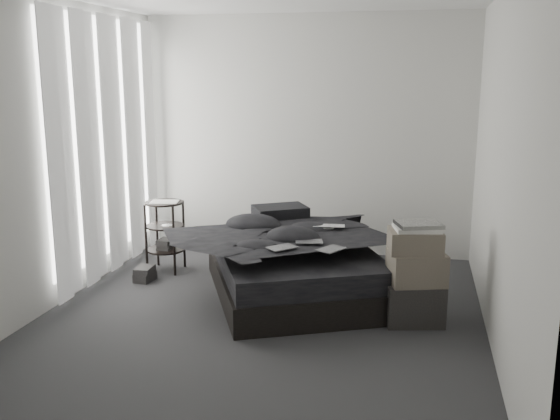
% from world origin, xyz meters
% --- Properties ---
extents(floor, '(3.60, 4.20, 0.01)m').
position_xyz_m(floor, '(0.00, 0.00, 0.00)').
color(floor, '#303033').
rests_on(floor, ground).
extents(wall_back, '(3.60, 0.01, 2.60)m').
position_xyz_m(wall_back, '(0.00, 2.10, 1.30)').
color(wall_back, silver).
rests_on(wall_back, ground).
extents(wall_front, '(3.60, 0.01, 2.60)m').
position_xyz_m(wall_front, '(0.00, -2.10, 1.30)').
color(wall_front, silver).
rests_on(wall_front, ground).
extents(wall_left, '(0.01, 4.20, 2.60)m').
position_xyz_m(wall_left, '(-1.80, 0.00, 1.30)').
color(wall_left, silver).
rests_on(wall_left, ground).
extents(wall_right, '(0.01, 4.20, 2.60)m').
position_xyz_m(wall_right, '(1.80, 0.00, 1.30)').
color(wall_right, silver).
rests_on(wall_right, ground).
extents(window_left, '(0.02, 2.00, 2.30)m').
position_xyz_m(window_left, '(-1.78, 0.90, 1.35)').
color(window_left, white).
rests_on(window_left, wall_left).
extents(curtain_left, '(0.06, 2.12, 2.48)m').
position_xyz_m(curtain_left, '(-1.73, 0.90, 1.28)').
color(curtain_left, white).
rests_on(curtain_left, wall_left).
extents(bed, '(2.00, 2.22, 0.25)m').
position_xyz_m(bed, '(0.16, 0.67, 0.12)').
color(bed, black).
rests_on(bed, floor).
extents(mattress, '(1.93, 2.15, 0.19)m').
position_xyz_m(mattress, '(0.16, 0.67, 0.34)').
color(mattress, black).
rests_on(mattress, bed).
extents(duvet, '(1.86, 1.96, 0.21)m').
position_xyz_m(duvet, '(0.18, 0.63, 0.54)').
color(duvet, black).
rests_on(duvet, mattress).
extents(pillow_lower, '(0.65, 0.56, 0.12)m').
position_xyz_m(pillow_lower, '(-0.17, 1.29, 0.50)').
color(pillow_lower, black).
rests_on(pillow_lower, mattress).
extents(pillow_upper, '(0.62, 0.56, 0.11)m').
position_xyz_m(pillow_upper, '(-0.11, 1.30, 0.62)').
color(pillow_upper, black).
rests_on(pillow_upper, pillow_lower).
extents(laptop, '(0.31, 0.22, 0.02)m').
position_xyz_m(laptop, '(0.45, 0.85, 0.66)').
color(laptop, silver).
rests_on(laptop, duvet).
extents(comic_a, '(0.27, 0.27, 0.01)m').
position_xyz_m(comic_a, '(0.16, 0.14, 0.65)').
color(comic_a, black).
rests_on(comic_a, duvet).
extents(comic_b, '(0.26, 0.20, 0.01)m').
position_xyz_m(comic_b, '(0.35, 0.37, 0.66)').
color(comic_b, black).
rests_on(comic_b, duvet).
extents(comic_c, '(0.24, 0.27, 0.01)m').
position_xyz_m(comic_c, '(0.56, 0.18, 0.66)').
color(comic_c, black).
rests_on(comic_c, duvet).
extents(side_stand, '(0.39, 0.39, 0.71)m').
position_xyz_m(side_stand, '(-1.25, 1.07, 0.35)').
color(side_stand, black).
rests_on(side_stand, floor).
extents(papers, '(0.31, 0.25, 0.01)m').
position_xyz_m(papers, '(-1.24, 1.06, 0.71)').
color(papers, white).
rests_on(papers, side_stand).
extents(floor_books, '(0.16, 0.22, 0.15)m').
position_xyz_m(floor_books, '(-1.33, 0.71, 0.07)').
color(floor_books, black).
rests_on(floor_books, floor).
extents(box_lower, '(0.52, 0.45, 0.34)m').
position_xyz_m(box_lower, '(1.23, 0.23, 0.17)').
color(box_lower, black).
rests_on(box_lower, floor).
extents(box_mid, '(0.50, 0.44, 0.26)m').
position_xyz_m(box_mid, '(1.24, 0.23, 0.46)').
color(box_mid, '#61584C').
rests_on(box_mid, box_lower).
extents(box_upper, '(0.45, 0.39, 0.18)m').
position_xyz_m(box_upper, '(1.22, 0.23, 0.68)').
color(box_upper, '#61584C').
rests_on(box_upper, box_mid).
extents(art_book_white, '(0.40, 0.35, 0.03)m').
position_xyz_m(art_book_white, '(1.23, 0.23, 0.79)').
color(art_book_white, silver).
rests_on(art_book_white, box_upper).
extents(art_book_snake, '(0.40, 0.36, 0.03)m').
position_xyz_m(art_book_snake, '(1.24, 0.23, 0.82)').
color(art_book_snake, silver).
rests_on(art_book_snake, art_book_white).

